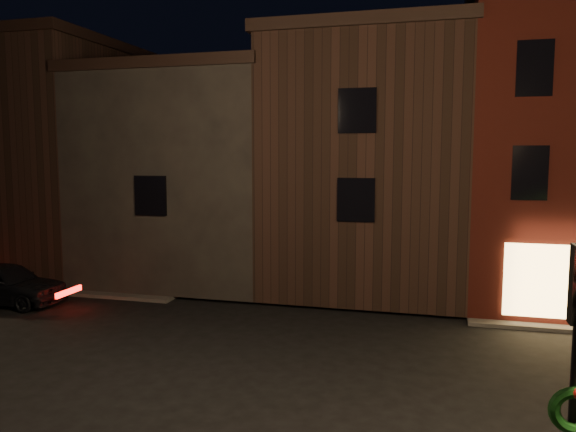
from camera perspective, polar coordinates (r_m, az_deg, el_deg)
name	(u,v)px	position (r m, az deg, el deg)	size (l,w,h in m)	color
ground	(259,371)	(13.92, -2.95, -15.48)	(120.00, 120.00, 0.00)	black
sidewalk_far_left	(68,231)	(40.56, -21.47, -1.39)	(30.00, 30.00, 0.12)	#2D2B28
corner_building	(556,148)	(22.14, 25.54, 6.29)	(6.50, 8.50, 10.50)	#41110B
row_building_a	(374,163)	(22.94, 8.75, 5.39)	(7.30, 10.30, 9.40)	black
row_building_b	(207,173)	(24.81, -8.21, 4.30)	(7.80, 10.30, 8.40)	black
row_building_c	(63,156)	(28.44, -21.85, 5.67)	(7.30, 10.30, 9.90)	black
parked_car_a	(4,283)	(21.83, -26.89, -6.10)	(1.74, 4.33, 1.47)	black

